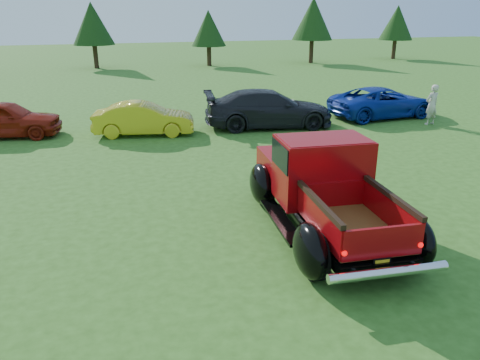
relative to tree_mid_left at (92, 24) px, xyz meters
The scene contains 11 objects.
ground 31.33m from the tree_mid_left, 84.47° to the right, with size 120.00×120.00×0.00m, color #2E5518.
tree_mid_left is the anchor object (origin of this frame).
tree_mid_right 9.06m from the tree_mid_left, ahead, with size 2.82×2.82×4.40m.
tree_east 18.06m from the tree_mid_left, ahead, with size 3.46×3.46×5.40m.
tree_far_east 27.00m from the tree_mid_left, ahead, with size 3.07×3.07×4.80m.
pickup_truck 31.76m from the tree_mid_left, 82.29° to the right, with size 2.84×5.41×1.95m.
show_car_red 21.68m from the tree_mid_left, 99.43° to the right, with size 1.59×3.95×1.35m, color maroon.
show_car_yellow 22.63m from the tree_mid_left, 86.42° to the right, with size 1.29×3.69×1.22m, color gold.
show_car_grey 23.58m from the tree_mid_left, 74.41° to the right, with size 2.06×5.07×1.47m, color black.
show_car_blue 25.33m from the tree_mid_left, 62.41° to the right, with size 2.15×4.67×1.30m, color navy.
spectator 27.41m from the tree_mid_left, 62.12° to the right, with size 0.59×0.39×1.62m, color beige.
Camera 1 is at (-3.15, -8.86, 4.47)m, focal length 35.00 mm.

